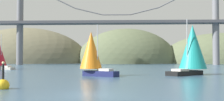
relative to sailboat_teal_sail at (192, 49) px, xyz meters
name	(u,v)px	position (x,y,z in m)	size (l,w,h in m)	color
ground_plane	(89,95)	(-13.99, -24.95, -4.29)	(360.00, 360.00, 0.00)	#385670
headland_right	(223,63)	(46.01, 110.05, -4.29)	(72.32, 44.00, 34.92)	#5B6647
headland_center	(127,63)	(-8.99, 110.05, -4.29)	(58.62, 44.00, 40.19)	#5B6647
headland_left	(25,63)	(-68.99, 110.05, -4.29)	(76.16, 44.00, 41.75)	#6B664C
suspension_bridge	(116,21)	(-13.99, 70.05, 14.80)	(120.77, 6.00, 39.79)	slate
sailboat_teal_sail	(192,49)	(0.00, 0.00, 0.00)	(8.29, 8.12, 9.06)	black
sailboat_orange_sail	(92,53)	(-16.17, -3.81, -0.71)	(6.75, 5.53, 7.81)	#191E4C
channel_buoy	(3,85)	(-21.92, -21.63, -3.92)	(1.10, 1.10, 2.64)	gold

